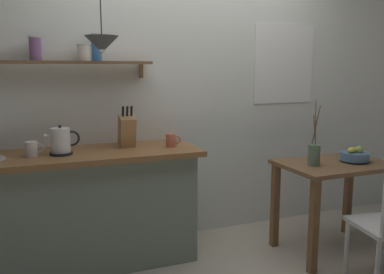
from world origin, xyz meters
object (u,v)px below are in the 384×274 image
at_px(knife_block, 127,131).
at_px(coffee_mug_spare, 171,140).
at_px(dining_table, 334,180).
at_px(pendant_lamp, 102,44).
at_px(twig_vase, 314,154).
at_px(electric_kettle, 61,142).
at_px(coffee_mug_by_sink, 32,149).
at_px(fruit_bowl, 355,155).

relative_size(knife_block, coffee_mug_spare, 2.68).
xyz_separation_m(dining_table, knife_block, (-1.56, 0.55, 0.41)).
bearing_deg(pendant_lamp, twig_vase, -12.96).
height_order(electric_kettle, coffee_mug_by_sink, electric_kettle).
relative_size(dining_table, twig_vase, 1.73).
height_order(fruit_bowl, knife_block, knife_block).
relative_size(fruit_bowl, coffee_mug_spare, 1.96).
bearing_deg(electric_kettle, dining_table, -11.84).
bearing_deg(fruit_bowl, pendant_lamp, 169.23).
relative_size(fruit_bowl, twig_vase, 0.46).
relative_size(dining_table, coffee_mug_spare, 7.33).
bearing_deg(electric_kettle, pendant_lamp, -18.27).
relative_size(dining_table, electric_kettle, 3.67).
bearing_deg(coffee_mug_spare, knife_block, 158.63).
distance_m(electric_kettle, pendant_lamp, 0.74).
bearing_deg(coffee_mug_spare, fruit_bowl, -18.01).
relative_size(coffee_mug_by_sink, coffee_mug_spare, 1.08).
distance_m(dining_table, pendant_lamp, 2.07).
xyz_separation_m(twig_vase, pendant_lamp, (-1.53, 0.35, 0.81)).
bearing_deg(fruit_bowl, twig_vase, 178.03).
relative_size(fruit_bowl, electric_kettle, 0.98).
height_order(coffee_mug_by_sink, coffee_mug_spare, coffee_mug_by_sink).
xyz_separation_m(dining_table, coffee_mug_by_sink, (-2.25, 0.44, 0.34)).
xyz_separation_m(fruit_bowl, coffee_mug_by_sink, (-2.41, 0.48, 0.14)).
relative_size(twig_vase, knife_block, 1.58).
height_order(twig_vase, coffee_mug_spare, twig_vase).
height_order(knife_block, pendant_lamp, pendant_lamp).
relative_size(fruit_bowl, coffee_mug_by_sink, 1.81).
distance_m(electric_kettle, knife_block, 0.51).
height_order(twig_vase, coffee_mug_by_sink, twig_vase).
relative_size(electric_kettle, coffee_mug_by_sink, 1.85).
xyz_separation_m(fruit_bowl, coffee_mug_spare, (-1.40, 0.45, 0.14)).
bearing_deg(coffee_mug_by_sink, fruit_bowl, -11.17).
relative_size(knife_block, coffee_mug_by_sink, 2.48).
xyz_separation_m(coffee_mug_spare, pendant_lamp, (-0.52, -0.09, 0.71)).
height_order(dining_table, fruit_bowl, fruit_bowl).
relative_size(electric_kettle, pendant_lamp, 0.52).
xyz_separation_m(knife_block, coffee_mug_spare, (0.32, -0.12, -0.08)).
bearing_deg(pendant_lamp, dining_table, -10.74).
xyz_separation_m(twig_vase, knife_block, (-1.33, 0.57, 0.18)).
height_order(fruit_bowl, pendant_lamp, pendant_lamp).
distance_m(dining_table, coffee_mug_spare, 1.35).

